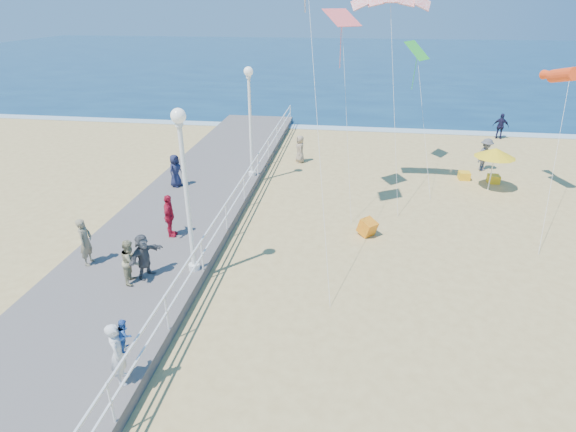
# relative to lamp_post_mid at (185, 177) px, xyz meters

# --- Properties ---
(ground) EXTENTS (160.00, 160.00, 0.00)m
(ground) POSITION_rel_lamp_post_mid_xyz_m (5.35, 0.00, -3.66)
(ground) COLOR tan
(ground) RESTS_ON ground
(ocean) EXTENTS (160.00, 90.00, 0.05)m
(ocean) POSITION_rel_lamp_post_mid_xyz_m (5.35, 65.00, -3.65)
(ocean) COLOR #0D2D4E
(ocean) RESTS_ON ground
(surf_line) EXTENTS (160.00, 1.20, 0.04)m
(surf_line) POSITION_rel_lamp_post_mid_xyz_m (5.35, 20.50, -3.63)
(surf_line) COLOR silver
(surf_line) RESTS_ON ground
(boardwalk) EXTENTS (5.00, 44.00, 0.40)m
(boardwalk) POSITION_rel_lamp_post_mid_xyz_m (-2.15, 0.00, -3.46)
(boardwalk) COLOR slate
(boardwalk) RESTS_ON ground
(railing) EXTENTS (0.05, 42.00, 0.55)m
(railing) POSITION_rel_lamp_post_mid_xyz_m (0.30, 0.00, -2.41)
(railing) COLOR white
(railing) RESTS_ON boardwalk
(lamp_post_mid) EXTENTS (0.44, 0.44, 5.32)m
(lamp_post_mid) POSITION_rel_lamp_post_mid_xyz_m (0.00, 0.00, 0.00)
(lamp_post_mid) COLOR white
(lamp_post_mid) RESTS_ON boardwalk
(lamp_post_far) EXTENTS (0.44, 0.44, 5.32)m
(lamp_post_far) POSITION_rel_lamp_post_mid_xyz_m (0.00, 9.00, 0.00)
(lamp_post_far) COLOR white
(lamp_post_far) RESTS_ON boardwalk
(woman_holding_toddler) EXTENTS (0.56, 0.69, 1.63)m
(woman_holding_toddler) POSITION_rel_lamp_post_mid_xyz_m (-0.05, -4.89, -2.45)
(woman_holding_toddler) COLOR silver
(woman_holding_toddler) RESTS_ON boardwalk
(toddler_held) EXTENTS (0.41, 0.47, 0.81)m
(toddler_held) POSITION_rel_lamp_post_mid_xyz_m (0.10, -4.74, -2.01)
(toddler_held) COLOR #3160B7
(toddler_held) RESTS_ON boardwalk
(spectator_1) EXTENTS (0.65, 0.78, 1.46)m
(spectator_1) POSITION_rel_lamp_post_mid_xyz_m (-1.68, -0.94, -2.53)
(spectator_1) COLOR #99926A
(spectator_1) RESTS_ON boardwalk
(spectator_3) EXTENTS (0.55, 1.02, 1.65)m
(spectator_3) POSITION_rel_lamp_post_mid_xyz_m (-1.63, 2.15, -2.44)
(spectator_3) COLOR #B61630
(spectator_3) RESTS_ON boardwalk
(spectator_4) EXTENTS (0.73, 0.89, 1.57)m
(spectator_4) POSITION_rel_lamp_post_mid_xyz_m (-3.26, 7.03, -2.48)
(spectator_4) COLOR #1C203E
(spectator_4) RESTS_ON boardwalk
(spectator_5) EXTENTS (0.90, 1.45, 1.50)m
(spectator_5) POSITION_rel_lamp_post_mid_xyz_m (-1.39, -0.61, -2.51)
(spectator_5) COLOR #505155
(spectator_5) RESTS_ON boardwalk
(spectator_6) EXTENTS (0.45, 0.64, 1.65)m
(spectator_6) POSITION_rel_lamp_post_mid_xyz_m (-3.63, -0.13, -2.43)
(spectator_6) COLOR #82775A
(spectator_6) RESTS_ON boardwalk
(beach_walker_a) EXTENTS (1.31, 1.26, 1.79)m
(beach_walker_a) POSITION_rel_lamp_post_mid_xyz_m (12.17, 12.60, -2.76)
(beach_walker_a) COLOR #515256
(beach_walker_a) RESTS_ON ground
(beach_walker_b) EXTENTS (1.08, 0.71, 1.71)m
(beach_walker_b) POSITION_rel_lamp_post_mid_xyz_m (14.79, 19.37, -2.81)
(beach_walker_b) COLOR #1A1836
(beach_walker_b) RESTS_ON ground
(beach_walker_c) EXTENTS (0.66, 0.86, 1.56)m
(beach_walker_c) POSITION_rel_lamp_post_mid_xyz_m (2.03, 12.58, -2.88)
(beach_walker_c) COLOR gray
(beach_walker_c) RESTS_ON ground
(box_kite) EXTENTS (0.89, 0.89, 0.74)m
(box_kite) POSITION_rel_lamp_post_mid_xyz_m (5.74, 3.98, -3.36)
(box_kite) COLOR #E0480D
(box_kite) RESTS_ON ground
(beach_umbrella) EXTENTS (1.90, 1.90, 2.14)m
(beach_umbrella) POSITION_rel_lamp_post_mid_xyz_m (11.74, 9.68, -1.75)
(beach_umbrella) COLOR white
(beach_umbrella) RESTS_ON ground
(beach_chair_left) EXTENTS (0.55, 0.55, 0.40)m
(beach_chair_left) POSITION_rel_lamp_post_mid_xyz_m (10.86, 11.03, -3.46)
(beach_chair_left) COLOR yellow
(beach_chair_left) RESTS_ON ground
(beach_chair_right) EXTENTS (0.55, 0.55, 0.40)m
(beach_chair_right) POSITION_rel_lamp_post_mid_xyz_m (12.25, 10.75, -3.46)
(beach_chair_right) COLOR yellow
(beach_chair_right) RESTS_ON ground
(kite_windsock) EXTENTS (1.01, 2.71, 1.09)m
(kite_windsock) POSITION_rel_lamp_post_mid_xyz_m (13.66, 9.15, 1.93)
(kite_windsock) COLOR #FF4115
(kite_diamond_pink) EXTENTS (1.64, 1.63, 0.64)m
(kite_diamond_pink) POSITION_rel_lamp_post_mid_xyz_m (4.23, 7.46, 4.18)
(kite_diamond_pink) COLOR #FF5D5F
(kite_diamond_green) EXTENTS (1.49, 1.61, 0.89)m
(kite_diamond_green) POSITION_rel_lamp_post_mid_xyz_m (7.97, 13.09, 2.48)
(kite_diamond_green) COLOR green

